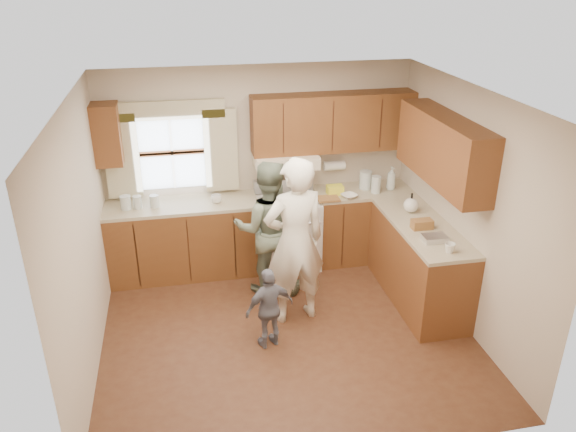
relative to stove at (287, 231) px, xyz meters
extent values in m
plane|color=#452315|center=(-0.30, -1.44, -0.47)|extent=(3.80, 3.80, 0.00)
plane|color=white|center=(-0.30, -1.44, 2.03)|extent=(3.80, 3.80, 0.00)
plane|color=beige|center=(-0.30, 0.31, 0.78)|extent=(3.80, 0.00, 3.80)
plane|color=beige|center=(-0.30, -3.19, 0.78)|extent=(3.80, 0.00, 3.80)
plane|color=beige|center=(-2.20, -1.44, 0.78)|extent=(0.00, 3.50, 3.50)
plane|color=beige|center=(1.60, -1.44, 0.78)|extent=(0.00, 3.50, 3.50)
cube|color=#48210F|center=(-1.29, 0.01, -0.02)|extent=(1.82, 0.60, 0.90)
cube|color=#48210F|center=(0.99, 0.01, -0.02)|extent=(1.22, 0.60, 0.90)
cube|color=#45250F|center=(1.30, -1.11, -0.02)|extent=(0.60, 1.65, 0.90)
cube|color=#BBAF8C|center=(-1.29, 0.01, 0.45)|extent=(1.82, 0.60, 0.04)
cube|color=#BBAF8C|center=(0.99, 0.01, 0.45)|extent=(1.22, 0.60, 0.04)
cube|color=#BBAF8C|center=(1.30, -1.11, 0.45)|extent=(0.60, 1.65, 0.04)
cube|color=#48210F|center=(0.60, 0.15, 1.33)|extent=(2.00, 0.33, 0.70)
cube|color=#45250F|center=(-2.05, 0.15, 1.33)|extent=(0.30, 0.33, 0.70)
cube|color=#45250F|center=(1.43, -1.11, 1.33)|extent=(0.33, 1.65, 0.70)
cube|color=beige|center=(0.00, 0.08, 0.91)|extent=(0.76, 0.45, 0.15)
cube|color=silver|center=(-1.35, 0.29, 1.03)|extent=(0.90, 0.03, 0.90)
cube|color=#FFC84B|center=(-1.93, 0.24, 1.03)|extent=(0.40, 0.05, 1.02)
cube|color=#FFC84B|center=(-0.77, 0.24, 1.03)|extent=(0.40, 0.05, 1.02)
cube|color=#FFC84B|center=(-1.35, 0.24, 1.55)|extent=(1.30, 0.05, 0.22)
cylinder|color=white|center=(0.65, 0.21, 0.75)|extent=(0.27, 0.12, 0.12)
imported|color=silver|center=(-0.87, -0.04, 0.52)|extent=(0.14, 0.14, 0.10)
imported|color=silver|center=(1.33, -0.03, 0.62)|extent=(0.14, 0.14, 0.30)
imported|color=silver|center=(0.73, -0.21, 0.50)|extent=(0.25, 0.25, 0.05)
imported|color=silver|center=(1.29, -1.76, 0.52)|extent=(0.13, 0.13, 0.10)
cylinder|color=silver|center=(-1.93, -0.02, 0.56)|extent=(0.12, 0.12, 0.16)
cylinder|color=silver|center=(-1.79, -0.02, 0.55)|extent=(0.10, 0.10, 0.15)
cube|color=olive|center=(0.46, -0.20, 0.48)|extent=(0.27, 0.20, 0.02)
cube|color=yellow|center=(0.59, -0.05, 0.53)|extent=(0.20, 0.14, 0.11)
cylinder|color=silver|center=(1.02, 0.06, 0.59)|extent=(0.16, 0.16, 0.23)
cylinder|color=silver|center=(1.11, -0.10, 0.58)|extent=(0.12, 0.12, 0.21)
sphere|color=silver|center=(1.30, -0.75, 0.56)|extent=(0.17, 0.17, 0.17)
cube|color=olive|center=(1.25, -1.19, 0.53)|extent=(0.23, 0.12, 0.10)
cube|color=silver|center=(1.26, -1.49, 0.50)|extent=(0.25, 0.17, 0.06)
cylinder|color=silver|center=(-1.60, -0.02, 0.55)|extent=(0.11, 0.11, 0.14)
cube|color=silver|center=(0.00, -0.01, -0.02)|extent=(0.76, 0.64, 0.90)
cube|color=#B7B7BC|center=(0.00, 0.25, 0.52)|extent=(0.76, 0.10, 0.16)
cylinder|color=#B7B7BC|center=(0.00, -0.33, 0.23)|extent=(0.68, 0.03, 0.03)
cube|color=#4A68AD|center=(0.05, -0.35, 0.01)|extent=(0.22, 0.02, 0.42)
cylinder|color=black|center=(-0.18, 0.11, 0.44)|extent=(0.18, 0.18, 0.01)
cylinder|color=black|center=(0.18, 0.11, 0.44)|extent=(0.18, 0.18, 0.01)
cylinder|color=black|center=(-0.18, -0.14, 0.44)|extent=(0.18, 0.18, 0.01)
cylinder|color=black|center=(0.18, -0.14, 0.44)|extent=(0.18, 0.18, 0.01)
imported|color=silver|center=(-0.16, -1.20, 0.46)|extent=(0.74, 0.56, 1.85)
imported|color=#2C4533|center=(-0.34, -0.59, 0.34)|extent=(0.87, 0.72, 1.61)
imported|color=slate|center=(-0.51, -1.64, -0.03)|extent=(0.56, 0.36, 0.88)
camera|label=1|loc=(-1.25, -6.28, 3.12)|focal=35.00mm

